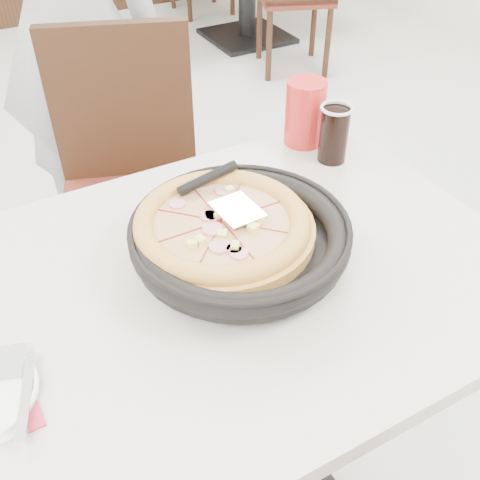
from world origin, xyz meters
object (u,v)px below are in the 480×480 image
pizza_pan (240,243)px  cola_glass (334,135)px  pizza (222,230)px  red_cup (305,113)px  chair_far (132,205)px  diner_person (69,23)px  main_table (210,400)px

pizza_pan → cola_glass: cola_glass is taller
pizza_pan → pizza: size_ratio=1.13×
pizza_pan → red_cup: red_cup is taller
chair_far → pizza_pan: chair_far is taller
chair_far → diner_person: size_ratio=0.57×
main_table → pizza: bearing=36.5°
red_cup → diner_person: diner_person is taller
main_table → chair_far: chair_far is taller
pizza_pan → cola_glass: 0.43m
main_table → diner_person: bearing=84.6°
cola_glass → red_cup: (-0.01, 0.10, 0.02)m
chair_far → diner_person: diner_person is taller
chair_far → pizza: chair_far is taller
chair_far → diner_person: 0.70m
cola_glass → pizza: bearing=-154.9°
main_table → pizza_pan: pizza_pan is taller
main_table → cola_glass: size_ratio=9.23×
cola_glass → diner_person: (-0.34, 1.02, 0.01)m
chair_far → cola_glass: (0.38, -0.43, 0.34)m
chair_far → pizza_pan: size_ratio=2.42×
main_table → pizza_pan: bearing=10.8°
main_table → chair_far: 0.67m
pizza → red_cup: bearing=37.2°
main_table → red_cup: (0.44, 0.33, 0.45)m
red_cup → diner_person: bearing=109.4°
chair_far → cola_glass: chair_far is taller
pizza_pan → chair_far: bearing=91.3°
pizza → main_table: bearing=-143.5°
pizza_pan → diner_person: size_ratio=0.24×
chair_far → pizza: 0.70m
pizza_pan → red_cup: size_ratio=2.46×
cola_glass → diner_person: diner_person is taller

